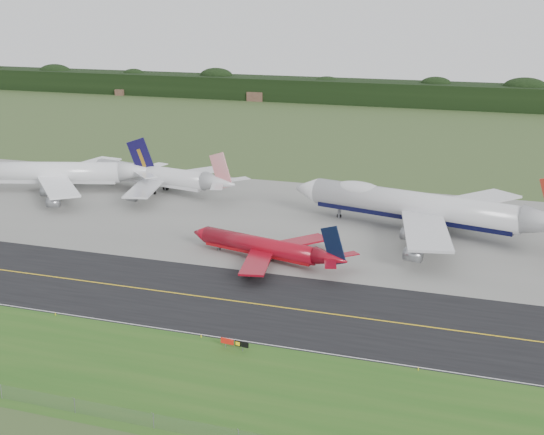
{
  "coord_description": "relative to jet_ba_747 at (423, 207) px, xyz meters",
  "views": [
    {
      "loc": [
        49.17,
        -126.31,
        54.67
      ],
      "look_at": [
        -1.37,
        22.0,
        9.0
      ],
      "focal_mm": 50.0,
      "sensor_mm": 36.0,
      "label": 1
    }
  ],
  "objects": [
    {
      "name": "taxiway",
      "position": [
        -27.04,
        -55.26,
        -6.21
      ],
      "size": [
        400.0,
        32.0,
        0.02
      ],
      "primitive_type": "cube",
      "color": "black",
      "rests_on": "ground"
    },
    {
      "name": "taxiway_centreline",
      "position": [
        -27.04,
        -55.26,
        -6.19
      ],
      "size": [
        400.0,
        0.4,
        0.0
      ],
      "primitive_type": "cube",
      "color": "yellow",
      "rests_on": "taxiway"
    },
    {
      "name": "jet_star_tail",
      "position": [
        -78.3,
        14.65,
        -1.52
      ],
      "size": [
        53.24,
        43.92,
        14.1
      ],
      "color": "silver",
      "rests_on": "ground"
    },
    {
      "name": "taxiway_sign",
      "position": [
        -19.53,
        -74.11,
        -5.05
      ],
      "size": [
        4.95,
        0.66,
        1.65
      ],
      "color": "slate",
      "rests_on": "ground"
    },
    {
      "name": "perimeter_fence",
      "position": [
        -27.04,
        -99.26,
        -5.12
      ],
      "size": [
        320.0,
        0.1,
        320.0
      ],
      "color": "slate",
      "rests_on": "ground"
    },
    {
      "name": "ground",
      "position": [
        -27.04,
        -51.26,
        -6.22
      ],
      "size": [
        600.0,
        600.0,
        0.0
      ],
      "primitive_type": "plane",
      "color": "#394A22",
      "rests_on": "ground"
    },
    {
      "name": "horizon_treeline",
      "position": [
        -27.04,
        222.51,
        -0.75
      ],
      "size": [
        700.0,
        25.0,
        12.0
      ],
      "color": "black",
      "rests_on": "ground"
    },
    {
      "name": "apron",
      "position": [
        -27.04,
        -0.26,
        -6.21
      ],
      "size": [
        400.0,
        78.0,
        0.01
      ],
      "primitive_type": "cube",
      "color": "slate",
      "rests_on": "ground"
    },
    {
      "name": "taxiway_edge_line",
      "position": [
        -27.04,
        -70.76,
        -6.19
      ],
      "size": [
        400.0,
        0.25,
        0.0
      ],
      "primitive_type": "cube",
      "color": "silver",
      "rests_on": "taxiway"
    },
    {
      "name": "edge_marker_left",
      "position": [
        -54.89,
        -71.76,
        -5.97
      ],
      "size": [
        0.16,
        0.16,
        0.5
      ],
      "primitive_type": "cylinder",
      "color": "yellow",
      "rests_on": "ground"
    },
    {
      "name": "edge_marker_right",
      "position": [
        9.66,
        -71.76,
        -5.97
      ],
      "size": [
        0.16,
        0.16,
        0.5
      ],
      "primitive_type": "cylinder",
      "color": "yellow",
      "rests_on": "ground"
    },
    {
      "name": "grass_verge",
      "position": [
        -27.04,
        -86.26,
        -6.21
      ],
      "size": [
        400.0,
        30.0,
        0.01
      ],
      "primitive_type": "cube",
      "color": "#245619",
      "rests_on": "ground"
    },
    {
      "name": "edge_marker_center",
      "position": [
        -26.46,
        -71.76,
        -5.97
      ],
      "size": [
        0.16,
        0.16,
        0.5
      ],
      "primitive_type": "cylinder",
      "color": "yellow",
      "rests_on": "ground"
    },
    {
      "name": "jet_navy_gold",
      "position": [
        -107.3,
        6.44,
        -0.96
      ],
      "size": [
        60.87,
        51.76,
        16.01
      ],
      "color": "white",
      "rests_on": "ground"
    },
    {
      "name": "jet_red_737",
      "position": [
        -28.69,
        -31.78,
        -3.29
      ],
      "size": [
        38.78,
        31.03,
        10.58
      ],
      "color": "maroon",
      "rests_on": "ground"
    },
    {
      "name": "jet_ba_747",
      "position": [
        0.0,
        0.0,
        0.0
      ],
      "size": [
        72.02,
        58.65,
        18.27
      ],
      "color": "silver",
      "rests_on": "ground"
    }
  ]
}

